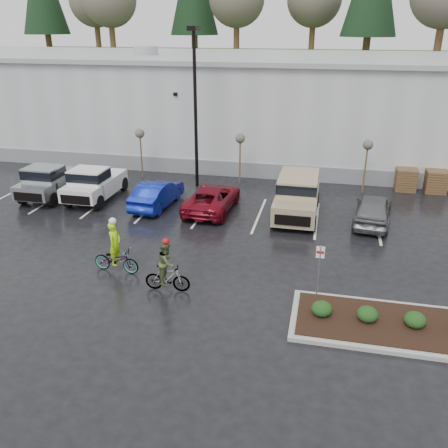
% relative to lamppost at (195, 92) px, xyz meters
% --- Properties ---
extents(ground, '(120.00, 120.00, 0.00)m').
position_rel_lamppost_xyz_m(ground, '(4.00, -12.00, -5.69)').
color(ground, black).
rests_on(ground, ground).
extents(warehouse, '(60.50, 15.50, 7.20)m').
position_rel_lamppost_xyz_m(warehouse, '(4.00, 9.99, -2.04)').
color(warehouse, '#BBBEC0').
rests_on(warehouse, ground).
extents(wooded_ridge, '(80.00, 25.00, 6.00)m').
position_rel_lamppost_xyz_m(wooded_ridge, '(4.00, 33.00, -2.69)').
color(wooded_ridge, '#203D19').
rests_on(wooded_ridge, ground).
extents(lamppost, '(0.50, 1.00, 9.22)m').
position_rel_lamppost_xyz_m(lamppost, '(0.00, 0.00, 0.00)').
color(lamppost, black).
rests_on(lamppost, ground).
extents(sapling_west, '(0.60, 0.60, 3.20)m').
position_rel_lamppost_xyz_m(sapling_west, '(-4.00, 1.00, -2.96)').
color(sapling_west, '#532E21').
rests_on(sapling_west, ground).
extents(sapling_mid, '(0.60, 0.60, 3.20)m').
position_rel_lamppost_xyz_m(sapling_mid, '(2.50, 1.00, -2.96)').
color(sapling_mid, '#532E21').
rests_on(sapling_mid, ground).
extents(sapling_east, '(0.60, 0.60, 3.20)m').
position_rel_lamppost_xyz_m(sapling_east, '(10.00, 1.00, -2.96)').
color(sapling_east, '#532E21').
rests_on(sapling_east, ground).
extents(pallet_stack_a, '(1.20, 1.20, 1.35)m').
position_rel_lamppost_xyz_m(pallet_stack_a, '(12.50, 2.00, -5.01)').
color(pallet_stack_a, '#532E21').
rests_on(pallet_stack_a, ground).
extents(pallet_stack_b, '(1.20, 1.20, 1.35)m').
position_rel_lamppost_xyz_m(pallet_stack_b, '(14.20, 2.00, -5.01)').
color(pallet_stack_b, '#532E21').
rests_on(pallet_stack_b, ground).
extents(curb_island, '(8.00, 3.00, 0.15)m').
position_rel_lamppost_xyz_m(curb_island, '(11.00, -13.00, -5.61)').
color(curb_island, gray).
rests_on(curb_island, ground).
extents(mulch_bed, '(7.60, 2.60, 0.04)m').
position_rel_lamppost_xyz_m(mulch_bed, '(11.00, -13.00, -5.52)').
color(mulch_bed, black).
rests_on(mulch_bed, curb_island).
extents(shrub_a, '(0.70, 0.70, 0.52)m').
position_rel_lamppost_xyz_m(shrub_a, '(8.00, -13.00, -5.27)').
color(shrub_a, black).
rests_on(shrub_a, curb_island).
extents(shrub_b, '(0.70, 0.70, 0.52)m').
position_rel_lamppost_xyz_m(shrub_b, '(9.50, -13.00, -5.27)').
color(shrub_b, black).
rests_on(shrub_b, curb_island).
extents(shrub_c, '(0.70, 0.70, 0.52)m').
position_rel_lamppost_xyz_m(shrub_c, '(11.00, -13.00, -5.27)').
color(shrub_c, black).
rests_on(shrub_c, curb_island).
extents(fire_lane_sign, '(0.30, 0.05, 2.20)m').
position_rel_lamppost_xyz_m(fire_lane_sign, '(7.80, -11.80, -4.28)').
color(fire_lane_sign, gray).
rests_on(fire_lane_sign, ground).
extents(pickup_silver, '(2.10, 5.20, 1.96)m').
position_rel_lamppost_xyz_m(pickup_silver, '(-7.74, -3.39, -4.71)').
color(pickup_silver, '#97999E').
rests_on(pickup_silver, ground).
extents(pickup_white, '(2.10, 5.20, 1.96)m').
position_rel_lamppost_xyz_m(pickup_white, '(-5.04, -3.24, -4.71)').
color(pickup_white, silver).
rests_on(pickup_white, ground).
extents(car_blue, '(1.85, 4.47, 1.44)m').
position_rel_lamppost_xyz_m(car_blue, '(-1.20, -3.87, -4.97)').
color(car_blue, navy).
rests_on(car_blue, ground).
extents(car_red, '(2.45, 4.98, 1.36)m').
position_rel_lamppost_xyz_m(car_red, '(1.90, -3.79, -5.01)').
color(car_red, maroon).
rests_on(car_red, ground).
extents(suv_tan, '(2.20, 5.10, 2.06)m').
position_rel_lamppost_xyz_m(suv_tan, '(6.40, -3.67, -4.66)').
color(suv_tan, tan).
rests_on(suv_tan, ground).
extents(car_grey, '(2.29, 4.53, 1.48)m').
position_rel_lamppost_xyz_m(car_grey, '(10.23, -3.76, -4.95)').
color(car_grey, slate).
rests_on(car_grey, ground).
extents(cyclist_hivis, '(1.99, 0.81, 2.36)m').
position_rel_lamppost_xyz_m(cyclist_hivis, '(-0.24, -11.33, -4.96)').
color(cyclist_hivis, '#3F3F44').
rests_on(cyclist_hivis, ground).
extents(cyclist_olive, '(1.69, 0.82, 2.17)m').
position_rel_lamppost_xyz_m(cyclist_olive, '(2.27, -12.32, -4.88)').
color(cyclist_olive, '#3F3F44').
rests_on(cyclist_olive, ground).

